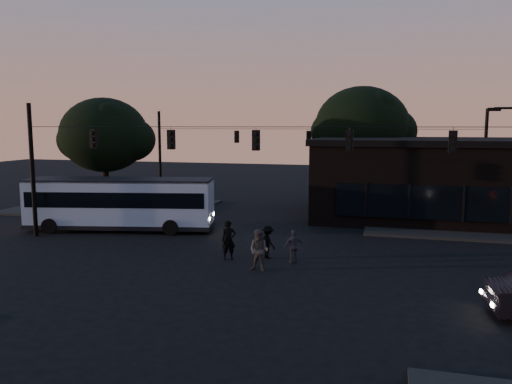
% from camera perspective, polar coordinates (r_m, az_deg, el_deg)
% --- Properties ---
extents(ground, '(120.00, 120.00, 0.00)m').
position_cam_1_polar(ground, '(21.53, -2.83, -9.31)').
color(ground, black).
rests_on(ground, ground).
extents(sidewalk_far_right, '(14.00, 10.00, 0.15)m').
position_cam_1_polar(sidewalk_far_right, '(34.60, 24.28, -3.38)').
color(sidewalk_far_right, black).
rests_on(sidewalk_far_right, ground).
extents(sidewalk_far_left, '(14.00, 10.00, 0.15)m').
position_cam_1_polar(sidewalk_far_left, '(39.78, -15.89, -1.64)').
color(sidewalk_far_left, black).
rests_on(sidewalk_far_left, ground).
extents(building, '(15.40, 10.41, 5.40)m').
position_cam_1_polar(building, '(35.83, 19.28, 1.48)').
color(building, black).
rests_on(building, ground).
extents(tree_behind, '(7.60, 7.60, 9.43)m').
position_cam_1_polar(tree_behind, '(41.65, 11.99, 7.33)').
color(tree_behind, black).
rests_on(tree_behind, ground).
extents(tree_left, '(6.40, 6.40, 8.30)m').
position_cam_1_polar(tree_left, '(38.45, -16.96, 6.24)').
color(tree_left, black).
rests_on(tree_left, ground).
extents(signal_rig_near, '(26.24, 0.30, 7.50)m').
position_cam_1_polar(signal_rig_near, '(24.51, 0.00, 3.36)').
color(signal_rig_near, black).
rests_on(signal_rig_near, ground).
extents(signal_rig_far, '(26.24, 0.30, 7.50)m').
position_cam_1_polar(signal_rig_far, '(40.15, 6.02, 4.62)').
color(signal_rig_far, black).
rests_on(signal_rig_far, ground).
extents(bus, '(11.37, 4.80, 3.12)m').
position_cam_1_polar(bus, '(30.97, -15.25, -1.04)').
color(bus, '#A3B5D0').
rests_on(bus, ground).
extents(pedestrian_a, '(0.81, 0.74, 1.87)m').
position_cam_1_polar(pedestrian_a, '(23.49, -3.15, -5.52)').
color(pedestrian_a, black).
rests_on(pedestrian_a, ground).
extents(pedestrian_b, '(1.00, 0.84, 1.83)m').
position_cam_1_polar(pedestrian_b, '(21.63, 0.34, -6.70)').
color(pedestrian_b, '#3C3837').
rests_on(pedestrian_b, ground).
extents(pedestrian_c, '(0.99, 0.76, 1.56)m').
position_cam_1_polar(pedestrian_c, '(22.96, 4.35, -6.23)').
color(pedestrian_c, '#2F2E39').
rests_on(pedestrian_c, ground).
extents(pedestrian_d, '(1.14, 1.12, 1.58)m').
position_cam_1_polar(pedestrian_d, '(23.76, 1.37, -5.72)').
color(pedestrian_d, black).
rests_on(pedestrian_d, ground).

